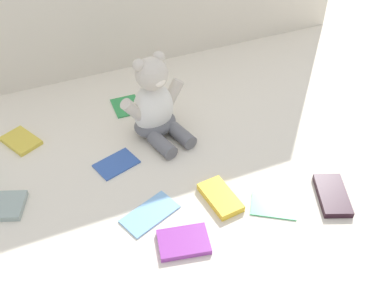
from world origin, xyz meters
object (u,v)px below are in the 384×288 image
object	(u,v)px
book_case_4	(150,213)
book_case_8	(332,195)
book_case_2	(2,206)
book_case_6	(116,163)
book_case_0	(274,206)
book_case_1	(21,141)
book_case_5	(184,242)
book_case_9	(127,105)
teddy_bear	(155,106)
book_case_3	(220,197)

from	to	relation	value
book_case_4	book_case_8	bearing A→B (deg)	-127.53
book_case_2	book_case_6	xyz separation A→B (m)	(0.30, 0.04, -0.00)
book_case_0	book_case_6	distance (m)	0.43
book_case_1	book_case_5	world-z (taller)	book_case_5
book_case_5	book_case_1	bearing A→B (deg)	-137.93
book_case_5	book_case_9	bearing A→B (deg)	-171.49
teddy_bear	book_case_8	world-z (taller)	teddy_bear
book_case_3	book_case_0	bearing A→B (deg)	-38.63
book_case_1	book_case_2	xyz separation A→B (m)	(-0.08, -0.23, 0.00)
book_case_3	book_case_5	distance (m)	0.16
book_case_1	book_case_9	world-z (taller)	book_case_1
book_case_0	book_case_2	world-z (taller)	book_case_2
book_case_4	book_case_9	world-z (taller)	book_case_4
book_case_1	book_case_9	distance (m)	0.33
book_case_3	book_case_9	bearing A→B (deg)	96.22
book_case_0	book_case_5	bearing A→B (deg)	126.35
book_case_3	book_case_9	world-z (taller)	book_case_3
book_case_1	book_case_6	world-z (taller)	book_case_1
book_case_2	book_case_3	xyz separation A→B (m)	(0.50, -0.19, 0.00)
teddy_bear	book_case_3	xyz separation A→B (m)	(0.06, -0.31, -0.08)
book_case_8	teddy_bear	bearing A→B (deg)	149.81
book_case_0	book_case_3	distance (m)	0.13
teddy_bear	book_case_2	xyz separation A→B (m)	(-0.45, -0.12, -0.09)
book_case_2	book_case_9	xyz separation A→B (m)	(0.40, 0.28, -0.00)
book_case_2	book_case_0	bearing A→B (deg)	88.02
book_case_0	book_case_8	distance (m)	0.15
book_case_2	book_case_8	world-z (taller)	book_case_8
book_case_0	book_case_3	xyz separation A→B (m)	(-0.11, 0.07, 0.01)
book_case_8	book_case_9	distance (m)	0.67
book_case_4	book_case_5	world-z (taller)	book_case_5
book_case_4	teddy_bear	bearing A→B (deg)	-43.98
book_case_1	book_case_8	xyz separation A→B (m)	(0.69, -0.52, 0.00)
book_case_2	book_case_6	distance (m)	0.30
book_case_4	book_case_8	world-z (taller)	book_case_8
book_case_0	book_case_3	size ratio (longest dim) A/B	0.91
book_case_9	book_case_1	bearing A→B (deg)	9.26
book_case_1	teddy_bear	bearing A→B (deg)	136.78
book_case_1	book_case_4	xyz separation A→B (m)	(0.25, -0.40, -0.00)
book_case_8	book_case_4	bearing A→B (deg)	-173.88
book_case_2	book_case_9	world-z (taller)	book_case_2
book_case_1	book_case_9	size ratio (longest dim) A/B	1.08
book_case_3	book_case_8	world-z (taller)	book_case_3
teddy_bear	book_case_8	distance (m)	0.53
book_case_6	book_case_8	size ratio (longest dim) A/B	0.82
book_case_5	book_case_9	xyz separation A→B (m)	(0.03, 0.55, -0.00)
teddy_bear	book_case_6	world-z (taller)	teddy_bear
teddy_bear	book_case_6	size ratio (longest dim) A/B	2.27
teddy_bear	book_case_1	world-z (taller)	teddy_bear
book_case_0	book_case_2	bearing A→B (deg)	100.01
book_case_6	book_case_1	bearing A→B (deg)	-148.24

